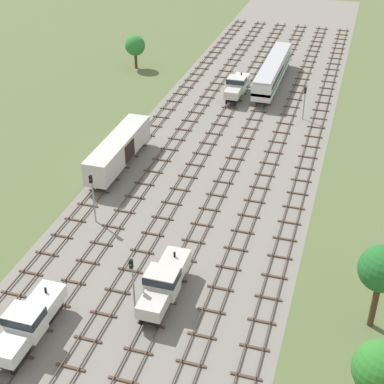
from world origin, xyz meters
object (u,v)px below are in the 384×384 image
(freight_boxcar_far_left_mid, at_px, (119,149))
(shunter_loco_centre_left_midfar, at_px, (237,85))
(shunter_loco_left_nearest, at_px, (29,321))
(signal_post_nearest, at_px, (133,277))
(signal_post_near, at_px, (305,99))
(signal_post_mid, at_px, (93,192))
(diesel_railcar_centre_far, at_px, (273,70))
(shunter_loco_centre_near, at_px, (164,281))

(freight_boxcar_far_left_mid, xyz_separation_m, shunter_loco_centre_left_midfar, (8.60, 25.36, -0.44))
(shunter_loco_left_nearest, relative_size, signal_post_nearest, 1.61)
(shunter_loco_centre_left_midfar, xyz_separation_m, signal_post_near, (10.76, -5.11, 1.14))
(signal_post_near, height_order, signal_post_mid, signal_post_mid)
(shunter_loco_left_nearest, distance_m, signal_post_nearest, 8.85)
(diesel_railcar_centre_far, xyz_separation_m, signal_post_mid, (-10.76, -43.41, 1.02))
(shunter_loco_centre_left_midfar, xyz_separation_m, signal_post_mid, (-6.45, -36.94, 1.61))
(shunter_loco_centre_near, distance_m, freight_boxcar_far_left_mid, 24.40)
(freight_boxcar_far_left_mid, bearing_deg, signal_post_nearest, -64.29)
(signal_post_nearest, xyz_separation_m, signal_post_mid, (-8.61, 10.74, 0.28))
(shunter_loco_centre_near, xyz_separation_m, signal_post_nearest, (-2.15, -1.63, 1.33))
(freight_boxcar_far_left_mid, distance_m, signal_post_near, 28.02)
(signal_post_near, relative_size, signal_post_mid, 0.86)
(shunter_loco_centre_left_midfar, height_order, signal_post_near, signal_post_near)
(signal_post_nearest, relative_size, signal_post_mid, 0.92)
(shunter_loco_centre_left_midfar, bearing_deg, diesel_railcar_centre_far, 56.37)
(signal_post_mid, bearing_deg, shunter_loco_centre_left_midfar, 80.09)
(signal_post_near, distance_m, signal_post_mid, 36.19)
(shunter_loco_left_nearest, xyz_separation_m, signal_post_nearest, (6.45, 5.91, 1.33))
(freight_boxcar_far_left_mid, height_order, signal_post_near, signal_post_near)
(signal_post_near, bearing_deg, freight_boxcar_far_left_mid, -133.72)
(diesel_railcar_centre_far, bearing_deg, freight_boxcar_far_left_mid, -112.07)
(shunter_loco_centre_near, height_order, shunter_loco_centre_left_midfar, same)
(diesel_railcar_centre_far, xyz_separation_m, signal_post_near, (6.45, -11.58, 0.55))
(signal_post_mid, bearing_deg, shunter_loco_centre_near, -40.27)
(signal_post_nearest, bearing_deg, freight_boxcar_far_left_mid, 115.71)
(shunter_loco_left_nearest, height_order, shunter_loco_centre_near, same)
(signal_post_near, bearing_deg, diesel_railcar_centre_far, 119.13)
(shunter_loco_left_nearest, height_order, freight_boxcar_far_left_mid, freight_boxcar_far_left_mid)
(shunter_loco_left_nearest, height_order, signal_post_mid, signal_post_mid)
(shunter_loco_left_nearest, bearing_deg, shunter_loco_centre_near, 41.19)
(shunter_loco_centre_left_midfar, height_order, signal_post_mid, signal_post_mid)
(diesel_railcar_centre_far, xyz_separation_m, signal_post_nearest, (-2.15, -54.15, 0.74))
(shunter_loco_left_nearest, relative_size, freight_boxcar_far_left_mid, 0.60)
(signal_post_nearest, bearing_deg, diesel_railcar_centre_far, 87.72)
(freight_boxcar_far_left_mid, distance_m, signal_post_nearest, 24.79)
(signal_post_nearest, bearing_deg, signal_post_mid, 128.70)
(shunter_loco_left_nearest, bearing_deg, freight_boxcar_far_left_mid, 98.65)
(shunter_loco_centre_near, xyz_separation_m, freight_boxcar_far_left_mid, (-12.90, 20.70, 0.44))
(shunter_loco_centre_near, height_order, signal_post_mid, signal_post_mid)
(shunter_loco_left_nearest, relative_size, shunter_loco_centre_left_midfar, 1.00)
(freight_boxcar_far_left_mid, xyz_separation_m, signal_post_near, (19.36, 20.24, 0.70))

